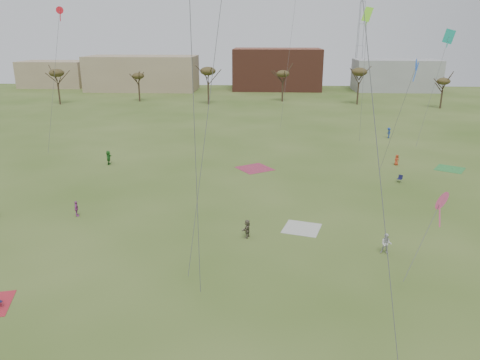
{
  "coord_description": "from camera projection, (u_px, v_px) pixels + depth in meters",
  "views": [
    {
      "loc": [
        2.03,
        -23.53,
        17.03
      ],
      "look_at": [
        0.0,
        12.0,
        5.5
      ],
      "focal_mm": 34.54,
      "sensor_mm": 36.0,
      "label": 1
    }
  ],
  "objects": [
    {
      "name": "ground",
      "position": [
        229.0,
        328.0,
        27.71
      ],
      "size": [
        260.0,
        260.0,
        0.0
      ],
      "primitive_type": "plane",
      "color": "#37531A",
      "rests_on": "ground"
    },
    {
      "name": "spectator_fore_c",
      "position": [
        247.0,
        229.0,
        39.68
      ],
      "size": [
        0.93,
        1.59,
        1.63
      ],
      "primitive_type": "imported",
      "rotation": [
        0.0,
        0.0,
        4.4
      ],
      "color": "#645C47",
      "rests_on": "ground"
    },
    {
      "name": "spectator_mid_d",
      "position": [
        76.0,
        209.0,
        44.25
      ],
      "size": [
        0.61,
        0.97,
        1.53
      ],
      "primitive_type": "imported",
      "rotation": [
        0.0,
        0.0,
        1.85
      ],
      "color": "#A9469B",
      "rests_on": "ground"
    },
    {
      "name": "spectator_mid_e",
      "position": [
        386.0,
        244.0,
        36.74
      ],
      "size": [
        0.98,
        0.85,
        1.72
      ],
      "primitive_type": "imported",
      "rotation": [
        0.0,
        0.0,
        6.02
      ],
      "color": "silver",
      "rests_on": "ground"
    },
    {
      "name": "flyer_far_a",
      "position": [
        109.0,
        158.0,
        61.43
      ],
      "size": [
        0.83,
        1.8,
        1.87
      ],
      "primitive_type": "imported",
      "rotation": [
        0.0,
        0.0,
        1.73
      ],
      "color": "#277125",
      "rests_on": "ground"
    },
    {
      "name": "flyer_far_b",
      "position": [
        397.0,
        160.0,
        61.19
      ],
      "size": [
        0.83,
        0.73,
        1.43
      ],
      "primitive_type": "imported",
      "rotation": [
        0.0,
        0.0,
        0.5
      ],
      "color": "#B43D1E",
      "rests_on": "ground"
    },
    {
      "name": "flyer_far_c",
      "position": [
        389.0,
        133.0,
        76.62
      ],
      "size": [
        0.74,
        1.18,
        1.75
      ],
      "primitive_type": "imported",
      "rotation": [
        0.0,
        0.0,
        4.8
      ],
      "color": "navy",
      "rests_on": "ground"
    },
    {
      "name": "blanket_cream",
      "position": [
        302.0,
        228.0,
        41.69
      ],
      "size": [
        3.9,
        3.9,
        0.03
      ],
      "primitive_type": "cube",
      "rotation": [
        0.0,
        0.0,
        2.86
      ],
      "color": "beige",
      "rests_on": "ground"
    },
    {
      "name": "blanket_plum",
      "position": [
        255.0,
        169.0,
        59.82
      ],
      "size": [
        5.41,
        5.41,
        0.03
      ],
      "primitive_type": "cube",
      "rotation": [
        0.0,
        0.0,
        2.17
      ],
      "color": "#9C304C",
      "rests_on": "ground"
    },
    {
      "name": "blanket_olive",
      "position": [
        450.0,
        169.0,
        59.64
      ],
      "size": [
        4.55,
        4.55,
        0.03
      ],
      "primitive_type": "cube",
      "rotation": [
        0.0,
        0.0,
        1.02
      ],
      "color": "#31883C",
      "rests_on": "ground"
    },
    {
      "name": "camp_chair_right",
      "position": [
        399.0,
        180.0,
        54.33
      ],
      "size": [
        0.73,
        0.74,
        0.87
      ],
      "rotation": [
        0.0,
        0.0,
        5.58
      ],
      "color": "#15163B",
      "rests_on": "ground"
    },
    {
      "name": "tree_line",
      "position": [
        245.0,
        78.0,
        100.82
      ],
      "size": [
        117.44,
        49.32,
        8.91
      ],
      "color": "#3A2B1E",
      "rests_on": "ground"
    },
    {
      "name": "building_tan",
      "position": [
        143.0,
        73.0,
        137.29
      ],
      "size": [
        32.0,
        14.0,
        10.0
      ],
      "primitive_type": "cube",
      "color": "#937F60",
      "rests_on": "ground"
    },
    {
      "name": "building_brick",
      "position": [
        277.0,
        69.0,
        139.55
      ],
      "size": [
        26.0,
        16.0,
        12.0
      ],
      "primitive_type": "cube",
      "color": "brown",
      "rests_on": "ground"
    },
    {
      "name": "building_grey",
      "position": [
        395.0,
        75.0,
        136.21
      ],
      "size": [
        24.0,
        12.0,
        9.0
      ],
      "primitive_type": "cube",
      "color": "gray",
      "rests_on": "ground"
    },
    {
      "name": "building_tan_west",
      "position": [
        55.0,
        74.0,
        145.87
      ],
      "size": [
        20.0,
        12.0,
        8.0
      ],
      "primitive_type": "cube",
      "color": "#937F60",
      "rests_on": "ground"
    },
    {
      "name": "radio_tower",
      "position": [
        361.0,
        23.0,
        138.87
      ],
      "size": [
        1.51,
        1.72,
        41.0
      ],
      "color": "#9EA3A8",
      "rests_on": "ground"
    }
  ]
}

